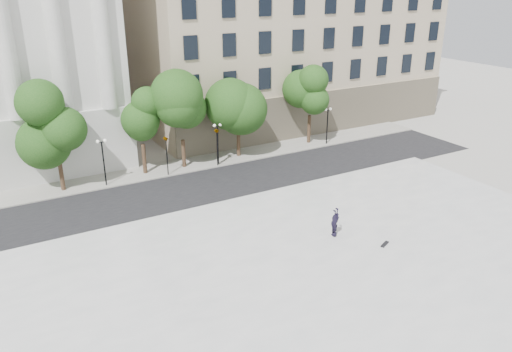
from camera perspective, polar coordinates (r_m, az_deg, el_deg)
The scene contains 11 objects.
ground at distance 28.40m, azimuth 6.93°, elevation -14.37°, with size 160.00×160.00×0.00m, color #ACAAA3.
plaza at distance 30.28m, azimuth 3.54°, elevation -11.20°, with size 44.00×22.00×0.45m, color silver.
street at distance 42.24m, azimuth -7.62°, elevation -1.76°, with size 60.00×8.00×0.02m, color black.
far_sidewalk at distance 47.46m, azimuth -10.40°, elevation 0.80°, with size 60.00×4.00×0.12m, color #A6A299.
building_east at distance 66.76m, azimuth 1.27°, elevation 16.87°, with size 36.00×26.15×23.00m.
traffic_light_west at distance 44.68m, azimuth -10.29°, elevation 4.52°, with size 0.49×1.92×4.27m.
traffic_light_east at distance 46.46m, azimuth -4.52°, elevation 5.47°, with size 0.44×1.93×4.28m.
person_lying at distance 34.17m, azimuth 8.91°, elevation -6.39°, with size 0.73×0.48×2.00m, color black.
skateboard at distance 33.90m, azimuth 14.51°, elevation -7.55°, with size 0.87×0.22×0.09m, color black.
street_trees at distance 45.49m, azimuth -11.01°, elevation 6.68°, with size 40.70×4.71×7.55m.
lamp_posts at distance 45.21m, azimuth -10.36°, elevation 3.55°, with size 36.06×0.28×4.27m.
Camera 1 is at (-14.18, -18.17, 16.58)m, focal length 35.00 mm.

